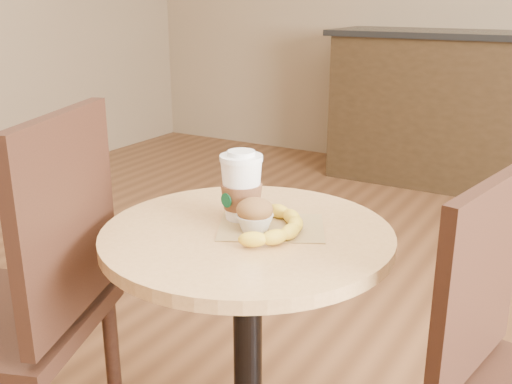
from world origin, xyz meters
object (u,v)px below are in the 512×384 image
Objects in this scene: banana at (276,226)px; chair_left at (25,303)px; cafe_table at (248,318)px; muffin at (255,215)px; coffee_cup at (241,189)px.

chair_left is at bearing -158.67° from banana.
chair_left is (-0.46, -0.27, 0.04)m from cafe_table.
cafe_table is 8.75× the size of muffin.
cafe_table is 0.27m from muffin.
chair_left is 11.92× the size of muffin.
coffee_cup is 0.14m from banana.
banana is (0.05, 0.01, -0.02)m from muffin.
cafe_table is at bearing -33.90° from coffee_cup.
coffee_cup is 0.69× the size of banana.
chair_left reaches higher than banana.
muffin is at bearing -23.77° from coffee_cup.
banana is (0.53, 0.28, 0.21)m from chair_left.
banana is (0.07, 0.01, 0.25)m from cafe_table.
coffee_cup is 1.96× the size of muffin.
chair_left is 4.19× the size of banana.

